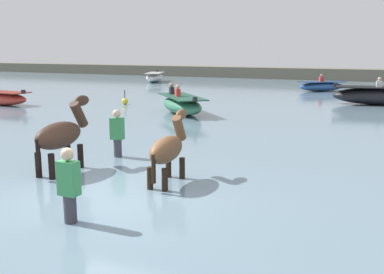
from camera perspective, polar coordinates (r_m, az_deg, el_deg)
The scene contains 13 objects.
ground_plane at distance 8.61m, azimuth -10.89°, elevation -10.19°, with size 120.00×120.00×0.00m, color gray.
water_surface at distance 17.40m, azimuth 8.47°, elevation 1.46°, with size 90.00×90.00×0.43m, color slate.
horse_lead_bay at distance 9.01m, azimuth -3.07°, elevation -1.79°, with size 0.54×1.69×1.84m.
horse_trailing_dark_bay at distance 10.23m, azimuth -16.22°, elevation 0.01°, with size 0.56×1.87×2.04m.
boat_near_port at distance 18.84m, azimuth -1.32°, elevation 4.12°, with size 3.34×3.45×1.21m.
boat_near_starboard at distance 23.60m, azimuth -22.91°, elevation 4.54°, with size 3.08×1.22×0.78m.
boat_far_inshore at distance 23.61m, azimuth 22.47°, elevation 4.85°, with size 4.39×2.19×1.34m.
boat_mid_outer at distance 30.11m, azimuth 16.09°, elevation 6.19°, with size 3.04×2.82×1.08m.
boat_mid_channel at distance 37.27m, azimuth -4.76°, elevation 7.55°, with size 2.40×3.75×0.87m.
person_wading_mid at distance 11.38m, azimuth -9.42°, elevation -0.35°, with size 0.35×0.25×1.63m.
person_onlooker_left at distance 7.26m, azimuth -15.24°, elevation -7.19°, with size 0.33×0.21×1.63m.
channel_buoy at distance 22.19m, azimuth -8.49°, elevation 4.51°, with size 0.30×0.30×0.69m.
far_shoreline at distance 41.15m, azimuth 18.10°, elevation 7.25°, with size 80.00×2.40×1.42m, color #605B4C.
Camera 1 is at (4.73, -6.49, 3.10)m, focal length 42.13 mm.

